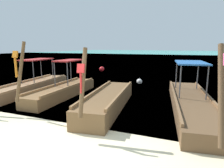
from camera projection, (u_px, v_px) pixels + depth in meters
ground at (49, 157)px, 4.58m from camera, size 120.00×120.00×0.00m
sea_water at (182, 55)px, 60.98m from camera, size 120.00×120.00×0.00m
longtail_boat_turquoise_ribbon at (30, 86)px, 11.11m from camera, size 1.98×7.02×2.56m
longtail_boat_orange_ribbon at (63, 90)px, 10.04m from camera, size 1.30×5.68×2.71m
longtail_boat_red_ribbon at (108, 101)px, 8.11m from camera, size 1.86×5.51×2.50m
longtail_boat_pink_ribbon at (191, 102)px, 7.96m from camera, size 2.38×7.70×2.60m
mooring_buoy_near at (102, 69)px, 20.05m from camera, size 0.50×0.50×0.50m
mooring_buoy_far at (139, 81)px, 13.35m from camera, size 0.37×0.37×0.37m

